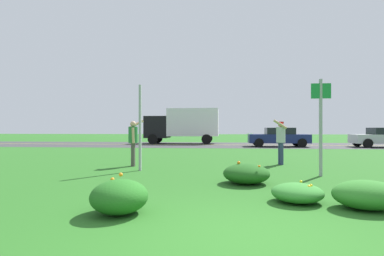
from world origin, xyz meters
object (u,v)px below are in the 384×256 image
sign_post_near_path (140,128)px  box_truck_black (184,124)px  sign_post_by_roadside (321,118)px  person_catcher_red_cap_gray_shirt (281,138)px  frisbee_white (249,134)px  car_navy_center_left (279,137)px  person_thrower_green_shirt (133,139)px

sign_post_near_path → box_truck_black: bearing=93.0°
sign_post_by_roadside → person_catcher_red_cap_gray_shirt: size_ratio=1.63×
frisbee_white → box_truck_black: 17.43m
person_catcher_red_cap_gray_shirt → frisbee_white: bearing=-154.7°
car_navy_center_left → box_truck_black: size_ratio=0.67×
sign_post_by_roadside → person_catcher_red_cap_gray_shirt: sign_post_by_roadside is taller
box_truck_black → frisbee_white: bearing=-74.5°
sign_post_near_path → person_thrower_green_shirt: sign_post_near_path is taller
person_catcher_red_cap_gray_shirt → car_navy_center_left: person_catcher_red_cap_gray_shirt is taller
sign_post_by_roadside → box_truck_black: bearing=108.9°
sign_post_by_roadside → frisbee_white: (-1.88, 2.25, -0.51)m
person_thrower_green_shirt → car_navy_center_left: 15.12m
sign_post_near_path → car_navy_center_left: size_ratio=0.63×
sign_post_near_path → person_catcher_red_cap_gray_shirt: bearing=24.0°
sign_post_by_roadside → person_catcher_red_cap_gray_shirt: bearing=102.7°
sign_post_by_roadside → car_navy_center_left: (1.35, 14.91, -0.97)m
person_catcher_red_cap_gray_shirt → box_truck_black: box_truck_black is taller
car_navy_center_left → frisbee_white: bearing=-104.3°
sign_post_by_roadside → person_thrower_green_shirt: sign_post_by_roadside is taller
box_truck_black → sign_post_by_roadside: bearing=-71.1°
sign_post_near_path → sign_post_by_roadside: bearing=-6.6°
sign_post_near_path → frisbee_white: bearing=23.6°
sign_post_near_path → box_truck_black: box_truck_black is taller
sign_post_by_roadside → car_navy_center_left: size_ratio=0.63×
car_navy_center_left → box_truck_black: bearing=152.4°
box_truck_black → person_thrower_green_shirt: bearing=-88.7°
sign_post_by_roadside → car_navy_center_left: bearing=84.8°
person_thrower_green_shirt → box_truck_black: 17.27m
person_catcher_red_cap_gray_shirt → car_navy_center_left: bearing=80.6°
person_catcher_red_cap_gray_shirt → box_truck_black: 17.25m
sign_post_by_roadside → person_catcher_red_cap_gray_shirt: (-0.64, 2.84, -0.69)m
person_thrower_green_shirt → sign_post_near_path: bearing=-63.2°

